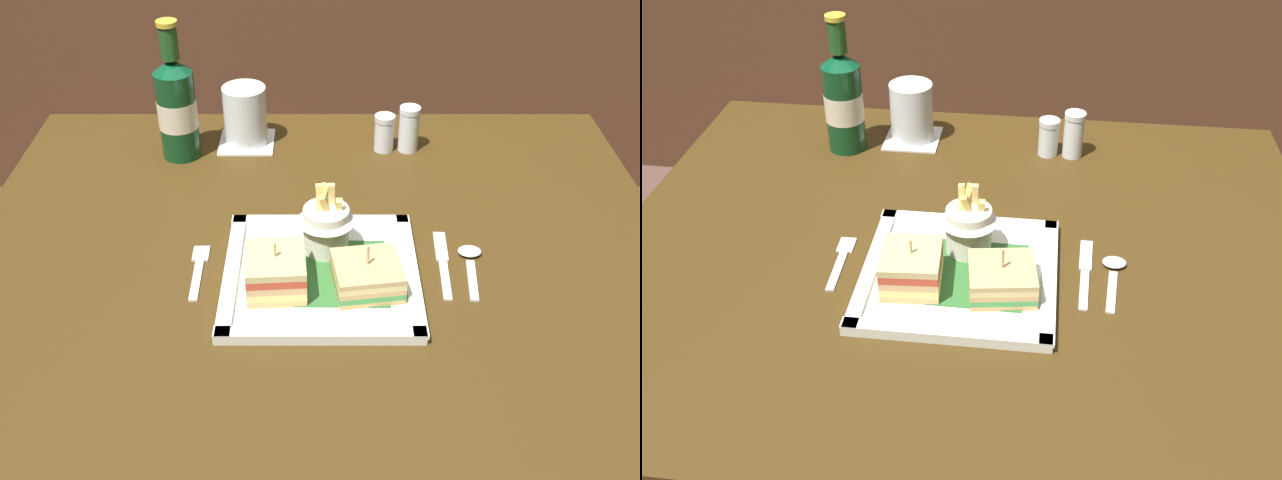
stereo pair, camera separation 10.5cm
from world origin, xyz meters
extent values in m
cube|color=#3E2B0F|center=(0.00, 0.00, 0.76)|extent=(1.07, 0.89, 0.03)
cylinder|color=#473014|center=(-0.46, 0.36, 0.37)|extent=(0.08, 0.08, 0.75)
cylinder|color=#472D1C|center=(0.46, 0.36, 0.37)|extent=(0.08, 0.08, 0.75)
cube|color=white|center=(0.00, -0.07, 0.78)|extent=(0.27, 0.27, 0.01)
cube|color=#2D652D|center=(0.00, -0.07, 0.79)|extent=(0.19, 0.15, 0.00)
cube|color=white|center=(0.00, -0.20, 0.79)|extent=(0.27, 0.02, 0.01)
cube|color=white|center=(0.00, 0.05, 0.79)|extent=(0.27, 0.02, 0.01)
cube|color=white|center=(-0.12, -0.07, 0.79)|extent=(0.02, 0.27, 0.01)
cube|color=white|center=(0.13, -0.07, 0.79)|extent=(0.02, 0.27, 0.01)
cube|color=tan|center=(-0.06, -0.11, 0.79)|extent=(0.09, 0.09, 0.01)
cube|color=#ECD57B|center=(-0.06, -0.11, 0.80)|extent=(0.09, 0.09, 0.01)
cube|color=tan|center=(-0.06, -0.11, 0.81)|extent=(0.09, 0.09, 0.01)
cube|color=#C2422B|center=(-0.06, -0.11, 0.82)|extent=(0.09, 0.09, 0.01)
cube|color=tan|center=(-0.06, -0.11, 0.84)|extent=(0.09, 0.09, 0.01)
cylinder|color=tan|center=(-0.06, -0.11, 0.82)|extent=(0.00, 0.00, 0.07)
cube|color=tan|center=(0.06, -0.11, 0.79)|extent=(0.10, 0.10, 0.01)
cube|color=#42934B|center=(0.06, -0.11, 0.80)|extent=(0.10, 0.10, 0.01)
cube|color=tan|center=(0.06, -0.11, 0.81)|extent=(0.10, 0.10, 0.01)
cube|color=#E7CA83|center=(0.06, -0.11, 0.82)|extent=(0.10, 0.10, 0.01)
cube|color=tan|center=(0.06, -0.11, 0.82)|extent=(0.10, 0.10, 0.01)
cylinder|color=tan|center=(0.06, -0.11, 0.82)|extent=(0.00, 0.00, 0.07)
cylinder|color=silver|center=(0.01, -0.02, 0.82)|extent=(0.07, 0.07, 0.07)
cone|color=silver|center=(0.01, -0.02, 0.85)|extent=(0.08, 0.08, 0.03)
cube|color=#F1D97C|center=(0.00, 0.00, 0.86)|extent=(0.03, 0.02, 0.06)
cube|color=#EDD372|center=(0.00, -0.02, 0.86)|extent=(0.01, 0.02, 0.07)
cube|color=#F1C675|center=(0.02, -0.01, 0.86)|extent=(0.01, 0.01, 0.07)
cube|color=#E7BA54|center=(0.01, -0.02, 0.86)|extent=(0.03, 0.02, 0.06)
cube|color=#E9CB64|center=(0.03, -0.02, 0.85)|extent=(0.01, 0.02, 0.05)
cylinder|color=#103E1C|center=(-0.25, 0.28, 0.86)|extent=(0.07, 0.07, 0.16)
cone|color=#0B4728|center=(-0.25, 0.28, 0.95)|extent=(0.07, 0.07, 0.02)
cylinder|color=#1D4C1F|center=(-0.25, 0.28, 0.99)|extent=(0.03, 0.03, 0.06)
cylinder|color=gold|center=(-0.25, 0.28, 1.02)|extent=(0.04, 0.04, 0.01)
cylinder|color=beige|center=(-0.25, 0.28, 0.86)|extent=(0.07, 0.07, 0.05)
cube|color=white|center=(-0.14, 0.32, 0.78)|extent=(0.10, 0.10, 0.00)
cylinder|color=silver|center=(-0.14, 0.32, 0.83)|extent=(0.08, 0.08, 0.11)
cylinder|color=silver|center=(-0.14, 0.32, 0.81)|extent=(0.07, 0.07, 0.06)
cube|color=silver|center=(-0.17, -0.08, 0.78)|extent=(0.01, 0.09, 0.00)
cube|color=silver|center=(-0.18, -0.02, 0.78)|extent=(0.02, 0.04, 0.00)
cube|color=silver|center=(0.18, -0.08, 0.78)|extent=(0.02, 0.09, 0.00)
cube|color=silver|center=(0.18, 0.00, 0.78)|extent=(0.02, 0.07, 0.00)
cube|color=silver|center=(0.22, -0.08, 0.78)|extent=(0.02, 0.09, 0.00)
ellipsoid|color=silver|center=(0.22, -0.02, 0.78)|extent=(0.03, 0.03, 0.01)
cylinder|color=silver|center=(0.12, 0.30, 0.81)|extent=(0.04, 0.04, 0.06)
cylinder|color=white|center=(0.12, 0.30, 0.79)|extent=(0.03, 0.03, 0.03)
cylinder|color=silver|center=(0.12, 0.30, 0.84)|extent=(0.04, 0.04, 0.01)
cylinder|color=silver|center=(0.16, 0.30, 0.81)|extent=(0.04, 0.04, 0.07)
cylinder|color=#392620|center=(0.16, 0.30, 0.80)|extent=(0.03, 0.03, 0.04)
cylinder|color=silver|center=(0.16, 0.30, 0.86)|extent=(0.04, 0.04, 0.01)
camera|label=1|loc=(0.00, -0.88, 1.43)|focal=41.22mm
camera|label=2|loc=(0.10, -0.88, 1.43)|focal=41.22mm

